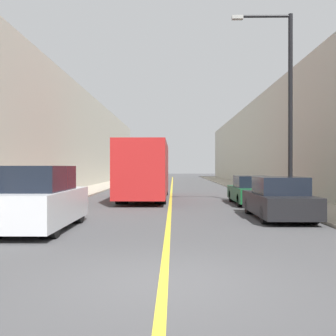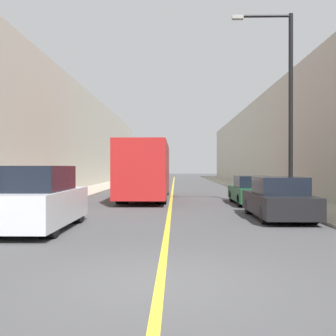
{
  "view_description": "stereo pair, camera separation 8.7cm",
  "coord_description": "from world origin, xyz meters",
  "px_view_note": "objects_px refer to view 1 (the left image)",
  "views": [
    {
      "loc": [
        0.17,
        -6.47,
        1.91
      ],
      "look_at": [
        -0.06,
        10.01,
        1.85
      ],
      "focal_mm": 42.0,
      "sensor_mm": 36.0,
      "label": 1
    },
    {
      "loc": [
        0.25,
        -6.47,
        1.91
      ],
      "look_at": [
        -0.06,
        10.01,
        1.85
      ],
      "focal_mm": 42.0,
      "sensor_mm": 36.0,
      "label": 2
    }
  ],
  "objects_px": {
    "car_right_near": "(279,200)",
    "street_lamp_right": "(286,98)",
    "car_right_mid": "(251,191)",
    "bus": "(145,169)",
    "parked_suv_left": "(39,200)"
  },
  "relations": [
    {
      "from": "parked_suv_left",
      "to": "car_right_near",
      "type": "bearing_deg",
      "value": 18.62
    },
    {
      "from": "parked_suv_left",
      "to": "street_lamp_right",
      "type": "bearing_deg",
      "value": 33.76
    },
    {
      "from": "parked_suv_left",
      "to": "street_lamp_right",
      "type": "relative_size",
      "value": 0.53
    },
    {
      "from": "bus",
      "to": "street_lamp_right",
      "type": "distance_m",
      "value": 9.15
    },
    {
      "from": "parked_suv_left",
      "to": "car_right_near",
      "type": "relative_size",
      "value": 1.02
    },
    {
      "from": "bus",
      "to": "street_lamp_right",
      "type": "bearing_deg",
      "value": -38.03
    },
    {
      "from": "car_right_mid",
      "to": "car_right_near",
      "type": "bearing_deg",
      "value": -91.17
    },
    {
      "from": "street_lamp_right",
      "to": "bus",
      "type": "bearing_deg",
      "value": 141.97
    },
    {
      "from": "bus",
      "to": "car_right_near",
      "type": "distance_m",
      "value": 10.34
    },
    {
      "from": "car_right_near",
      "to": "street_lamp_right",
      "type": "distance_m",
      "value": 5.67
    },
    {
      "from": "bus",
      "to": "parked_suv_left",
      "type": "distance_m",
      "value": 11.64
    },
    {
      "from": "bus",
      "to": "car_right_near",
      "type": "relative_size",
      "value": 2.27
    },
    {
      "from": "bus",
      "to": "car_right_near",
      "type": "bearing_deg",
      "value": -57.71
    },
    {
      "from": "parked_suv_left",
      "to": "street_lamp_right",
      "type": "height_order",
      "value": "street_lamp_right"
    },
    {
      "from": "car_right_near",
      "to": "street_lamp_right",
      "type": "relative_size",
      "value": 0.51
    }
  ]
}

